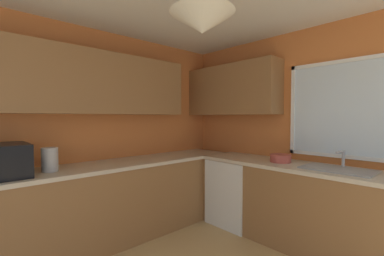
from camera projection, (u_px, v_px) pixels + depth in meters
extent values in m
cube|color=#D17238|center=(315.00, 133.00, 3.02)|extent=(3.77, 0.06, 2.46)
cube|color=#D17238|center=(93.00, 132.00, 3.10)|extent=(0.06, 3.83, 2.46)
cube|color=silver|center=(349.00, 109.00, 2.72)|extent=(1.18, 0.02, 0.98)
cube|color=white|center=(350.00, 60.00, 2.69)|extent=(1.26, 0.04, 0.04)
cube|color=white|center=(347.00, 157.00, 2.73)|extent=(1.26, 0.04, 0.04)
cube|color=white|center=(293.00, 110.00, 3.16)|extent=(0.04, 0.04, 1.06)
cube|color=olive|center=(81.00, 82.00, 2.80)|extent=(0.32, 2.59, 0.70)
cube|color=olive|center=(231.00, 90.00, 3.67)|extent=(1.45, 0.32, 0.70)
cone|color=silver|center=(202.00, 23.00, 1.71)|extent=(0.44, 0.44, 0.14)
cube|color=olive|center=(107.00, 205.00, 2.89)|extent=(0.62, 3.41, 0.85)
cube|color=beige|center=(106.00, 166.00, 2.87)|extent=(0.65, 3.44, 0.04)
cube|color=olive|center=(321.00, 212.00, 2.67)|extent=(2.83, 0.62, 0.85)
cube|color=beige|center=(322.00, 170.00, 2.65)|extent=(2.86, 0.65, 0.04)
cube|color=white|center=(237.00, 191.00, 3.43)|extent=(0.60, 0.60, 0.85)
cube|color=black|center=(4.00, 161.00, 2.23)|extent=(0.48, 0.36, 0.29)
cylinder|color=#B7B7BC|center=(50.00, 160.00, 2.46)|extent=(0.15, 0.15, 0.23)
cube|color=#9EA0A5|center=(338.00, 170.00, 2.54)|extent=(0.64, 0.40, 0.02)
cylinder|color=#B7B7BC|center=(343.00, 159.00, 2.64)|extent=(0.03, 0.03, 0.18)
cylinder|color=#B7B7BC|center=(340.00, 152.00, 2.57)|extent=(0.02, 0.20, 0.02)
cylinder|color=#B74C42|center=(281.00, 158.00, 2.98)|extent=(0.23, 0.23, 0.09)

